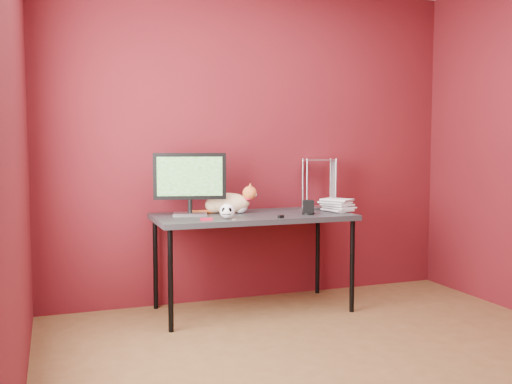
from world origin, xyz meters
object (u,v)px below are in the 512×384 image
object	(u,v)px
monitor	(190,181)
skull_mug	(227,211)
cat	(228,203)
book_stack	(330,140)
desk	(253,221)
speaker	(308,208)

from	to	relation	value
monitor	skull_mug	bearing A→B (deg)	-39.50
cat	book_stack	size ratio (longest dim) A/B	0.43
monitor	book_stack	size ratio (longest dim) A/B	0.47
cat	book_stack	world-z (taller)	book_stack
desk	speaker	size ratio (longest dim) A/B	13.62
cat	skull_mug	size ratio (longest dim) A/B	4.09
monitor	skull_mug	world-z (taller)	monitor
desk	speaker	bearing A→B (deg)	-22.05
monitor	speaker	bearing A→B (deg)	-1.67
skull_mug	speaker	world-z (taller)	same
skull_mug	book_stack	xyz separation A→B (m)	(0.89, 0.13, 0.51)
book_stack	cat	bearing A→B (deg)	166.23
monitor	skull_mug	xyz separation A→B (m)	(0.21, -0.28, -0.21)
monitor	cat	size ratio (longest dim) A/B	1.09
skull_mug	book_stack	distance (m)	1.03
desk	speaker	world-z (taller)	speaker
monitor	skull_mug	distance (m)	0.41
book_stack	speaker	bearing A→B (deg)	-157.83
desk	skull_mug	size ratio (longest dim) A/B	12.47
monitor	cat	xyz separation A→B (m)	(0.31, 0.04, -0.18)
cat	skull_mug	world-z (taller)	cat
book_stack	desk	bearing A→B (deg)	174.03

